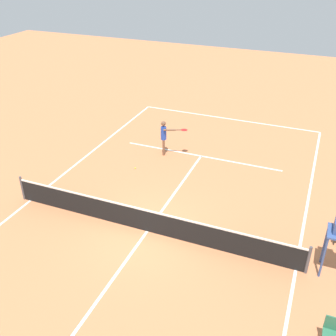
% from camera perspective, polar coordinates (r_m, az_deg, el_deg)
% --- Properties ---
extents(ground_plane, '(60.00, 60.00, 0.00)m').
position_cam_1_polar(ground_plane, '(14.82, -2.99, -9.05)').
color(ground_plane, '#D37A4C').
extents(court_lines, '(10.73, 23.43, 0.01)m').
position_cam_1_polar(court_lines, '(14.82, -2.99, -9.05)').
color(court_lines, white).
rests_on(court_lines, ground).
extents(tennis_net, '(11.33, 0.10, 1.07)m').
position_cam_1_polar(tennis_net, '(14.52, -3.04, -7.52)').
color(tennis_net, '#4C4C51').
rests_on(tennis_net, ground).
extents(player_serving, '(1.34, 0.62, 1.79)m').
position_cam_1_polar(player_serving, '(19.50, -0.49, 4.80)').
color(player_serving, brown).
rests_on(player_serving, ground).
extents(tennis_ball, '(0.07, 0.07, 0.07)m').
position_cam_1_polar(tennis_ball, '(18.72, -4.75, -0.01)').
color(tennis_ball, '#CCE033').
rests_on(tennis_ball, ground).
extents(courtside_chair_near, '(0.44, 0.46, 0.95)m').
position_cam_1_polar(courtside_chair_near, '(11.80, 22.50, -21.06)').
color(courtside_chair_near, '#262626').
rests_on(courtside_chair_near, ground).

